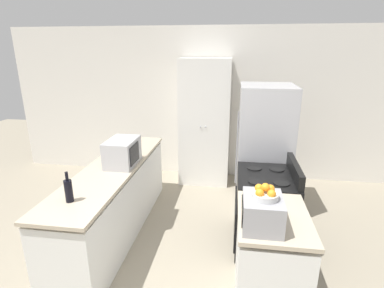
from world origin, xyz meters
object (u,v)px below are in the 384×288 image
at_px(fruit_bowl, 265,193).
at_px(toaster_oven, 262,212).
at_px(refrigerator, 263,151).
at_px(wine_bottle, 69,190).
at_px(stove, 264,210).
at_px(pantry_cabinet, 205,123).
at_px(microwave, 122,152).

bearing_deg(fruit_bowl, toaster_oven, 130.43).
bearing_deg(refrigerator, fruit_bowl, -94.82).
height_order(refrigerator, wine_bottle, refrigerator).
relative_size(refrigerator, fruit_bowl, 8.55).
distance_m(stove, wine_bottle, 2.11).
xyz_separation_m(pantry_cabinet, stove, (0.88, -1.74, -0.60)).
xyz_separation_m(stove, wine_bottle, (-1.85, -0.87, 0.55)).
height_order(refrigerator, microwave, refrigerator).
xyz_separation_m(refrigerator, toaster_oven, (-0.17, -1.86, 0.12)).
relative_size(refrigerator, wine_bottle, 6.11).
bearing_deg(wine_bottle, fruit_bowl, -5.59).
distance_m(wine_bottle, fruit_bowl, 1.74).
bearing_deg(refrigerator, stove, -91.76).
bearing_deg(toaster_oven, refrigerator, 84.88).
relative_size(wine_bottle, fruit_bowl, 1.40).
bearing_deg(pantry_cabinet, refrigerator, -45.05).
distance_m(microwave, wine_bottle, 0.97).
bearing_deg(wine_bottle, pantry_cabinet, 69.49).
distance_m(pantry_cabinet, toaster_oven, 2.86).
height_order(microwave, fruit_bowl, fruit_bowl).
height_order(wine_bottle, fruit_bowl, fruit_bowl).
bearing_deg(wine_bottle, microwave, 81.15).
bearing_deg(toaster_oven, stove, 82.16).
bearing_deg(pantry_cabinet, wine_bottle, -110.51).
relative_size(microwave, wine_bottle, 1.68).
bearing_deg(toaster_oven, pantry_cabinet, 104.91).
bearing_deg(stove, pantry_cabinet, 116.75).
bearing_deg(stove, microwave, 176.79).
bearing_deg(microwave, refrigerator, 23.20).
distance_m(pantry_cabinet, wine_bottle, 2.78).
height_order(pantry_cabinet, stove, pantry_cabinet).
bearing_deg(fruit_bowl, refrigerator, 85.18).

